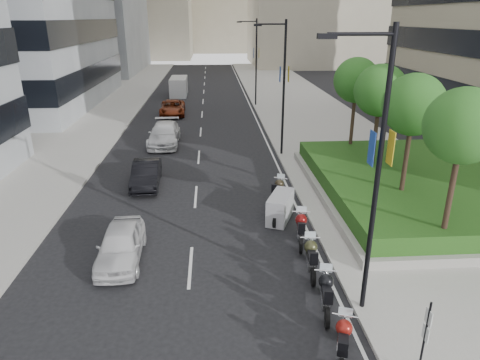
{
  "coord_description": "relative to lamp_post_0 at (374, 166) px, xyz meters",
  "views": [
    {
      "loc": [
        -0.52,
        -10.46,
        9.11
      ],
      "look_at": [
        0.72,
        8.12,
        2.0
      ],
      "focal_mm": 32.0,
      "sensor_mm": 36.0,
      "label": 1
    }
  ],
  "objects": [
    {
      "name": "sidewalk_left",
      "position": [
        -16.14,
        29.0,
        -4.99
      ],
      "size": [
        8.0,
        100.0,
        0.15
      ],
      "primitive_type": "cube",
      "color": "#9E9B93",
      "rests_on": "ground"
    },
    {
      "name": "tree_2",
      "position": [
        4.36,
        11.0,
        0.36
      ],
      "size": [
        2.8,
        2.8,
        6.3
      ],
      "color": "#332319",
      "rests_on": "planter"
    },
    {
      "name": "motorcycle_6",
      "position": [
        -1.3,
        9.1,
        -4.46
      ],
      "size": [
        1.09,
        2.13,
        1.13
      ],
      "rotation": [
        0.0,
        0.0,
        1.16
      ],
      "color": "black",
      "rests_on": "ground"
    },
    {
      "name": "motorcycle_3",
      "position": [
        -1.05,
        2.38,
        -4.43
      ],
      "size": [
        0.79,
        2.37,
        1.18
      ],
      "rotation": [
        0.0,
        0.0,
        1.46
      ],
      "color": "black",
      "rests_on": "ground"
    },
    {
      "name": "lamp_post_2",
      "position": [
        0.0,
        35.0,
        0.0
      ],
      "size": [
        2.34,
        0.45,
        9.0
      ],
      "color": "black",
      "rests_on": "ground"
    },
    {
      "name": "tree_0",
      "position": [
        4.36,
        3.0,
        0.36
      ],
      "size": [
        2.8,
        2.8,
        6.3
      ],
      "color": "#332319",
      "rests_on": "planter"
    },
    {
      "name": "motorcycle_1",
      "position": [
        -1.14,
        -2.09,
        -4.47
      ],
      "size": [
        0.96,
        2.15,
        1.11
      ],
      "rotation": [
        0.0,
        0.0,
        1.24
      ],
      "color": "black",
      "rests_on": "ground"
    },
    {
      "name": "parking_sign",
      "position": [
        0.66,
        -3.0,
        -3.61
      ],
      "size": [
        0.06,
        0.32,
        2.5
      ],
      "color": "black",
      "rests_on": "ground"
    },
    {
      "name": "tree_1",
      "position": [
        4.36,
        7.0,
        0.36
      ],
      "size": [
        2.8,
        2.8,
        6.3
      ],
      "color": "#332319",
      "rests_on": "planter"
    },
    {
      "name": "hedge",
      "position": [
        5.86,
        9.0,
        -4.12
      ],
      "size": [
        9.4,
        13.4,
        0.8
      ],
      "primitive_type": "cube",
      "color": "#144513",
      "rests_on": "planter"
    },
    {
      "name": "planter",
      "position": [
        5.86,
        9.0,
        -4.72
      ],
      "size": [
        10.0,
        14.0,
        0.4
      ],
      "primitive_type": "cube",
      "color": "gray",
      "rests_on": "sidewalk_right"
    },
    {
      "name": "car_b",
      "position": [
        -8.5,
        11.84,
        -4.37
      ],
      "size": [
        1.66,
        4.31,
        1.4
      ],
      "primitive_type": "imported",
      "rotation": [
        0.0,
        0.0,
        0.04
      ],
      "color": "black",
      "rests_on": "ground"
    },
    {
      "name": "delivery_van",
      "position": [
        -8.67,
        42.24,
        -4.05
      ],
      "size": [
        1.99,
        5.18,
        2.17
      ],
      "rotation": [
        0.0,
        0.0,
        0.01
      ],
      "color": "silver",
      "rests_on": "ground"
    },
    {
      "name": "car_d",
      "position": [
        -8.54,
        30.96,
        -4.35
      ],
      "size": [
        2.58,
        5.27,
        1.44
      ],
      "primitive_type": "imported",
      "rotation": [
        0.0,
        0.0,
        0.04
      ],
      "color": "maroon",
      "rests_on": "ground"
    },
    {
      "name": "ground",
      "position": [
        -4.14,
        -1.0,
        -5.07
      ],
      "size": [
        160.0,
        160.0,
        0.0
      ],
      "primitive_type": "plane",
      "color": "black",
      "rests_on": "ground"
    },
    {
      "name": "motorcycle_4",
      "position": [
        -0.97,
        4.67,
        -4.42
      ],
      "size": [
        0.8,
        2.4,
        1.2
      ],
      "rotation": [
        0.0,
        0.0,
        1.39
      ],
      "color": "black",
      "rests_on": "ground"
    },
    {
      "name": "lamp_post_0",
      "position": [
        0.0,
        0.0,
        0.0
      ],
      "size": [
        2.34,
        0.45,
        9.0
      ],
      "color": "black",
      "rests_on": "ground"
    },
    {
      "name": "lamp_post_1",
      "position": [
        0.0,
        17.0,
        0.0
      ],
      "size": [
        2.34,
        0.45,
        9.0
      ],
      "color": "black",
      "rests_on": "ground"
    },
    {
      "name": "lane_centre",
      "position": [
        -5.64,
        29.0,
        -5.06
      ],
      "size": [
        0.12,
        100.0,
        0.01
      ],
      "primitive_type": "cube",
      "color": "silver",
      "rests_on": "ground"
    },
    {
      "name": "motorcycle_2",
      "position": [
        -1.05,
        0.12,
        -4.44
      ],
      "size": [
        0.78,
        2.32,
        1.16
      ],
      "rotation": [
        0.0,
        0.0,
        1.38
      ],
      "color": "black",
      "rests_on": "ground"
    },
    {
      "name": "lane_edge",
      "position": [
        -0.44,
        29.0,
        -5.06
      ],
      "size": [
        0.12,
        100.0,
        0.01
      ],
      "primitive_type": "cube",
      "color": "silver",
      "rests_on": "ground"
    },
    {
      "name": "car_a",
      "position": [
        -8.39,
        3.68,
        -4.36
      ],
      "size": [
        1.79,
        4.17,
        1.4
      ],
      "primitive_type": "imported",
      "rotation": [
        0.0,
        0.0,
        0.03
      ],
      "color": "silver",
      "rests_on": "ground"
    },
    {
      "name": "sidewalk_right",
      "position": [
        4.86,
        29.0,
        -4.99
      ],
      "size": [
        10.0,
        100.0,
        0.15
      ],
      "primitive_type": "cube",
      "color": "#9E9B93",
      "rests_on": "ground"
    },
    {
      "name": "tree_3",
      "position": [
        4.36,
        15.0,
        0.36
      ],
      "size": [
        2.8,
        2.8,
        6.3
      ],
      "color": "#332319",
      "rests_on": "planter"
    },
    {
      "name": "motorcycle_5",
      "position": [
        -1.52,
        6.87,
        -4.41
      ],
      "size": [
        1.63,
        2.32,
        1.3
      ],
      "rotation": [
        0.0,
        0.0,
        1.18
      ],
      "color": "black",
      "rests_on": "ground"
    },
    {
      "name": "car_c",
      "position": [
        -8.31,
        20.42,
        -4.27
      ],
      "size": [
        2.24,
        5.5,
        1.59
      ],
      "primitive_type": "imported",
      "rotation": [
        0.0,
        0.0,
        -0.0
      ],
      "color": "silver",
      "rests_on": "ground"
    }
  ]
}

